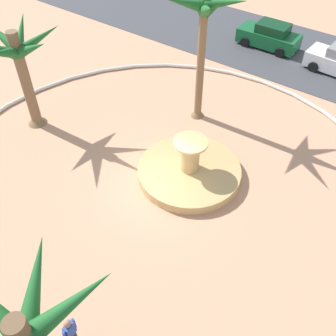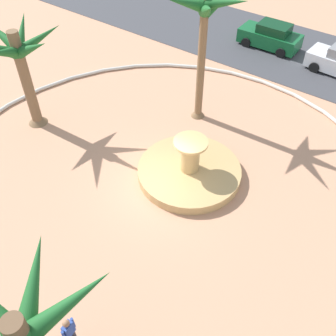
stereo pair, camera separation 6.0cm
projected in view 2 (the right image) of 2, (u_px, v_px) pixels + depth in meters
ground_plane at (159, 188)px, 17.31m from camera, size 80.00×80.00×0.00m
plaza_curb at (159, 186)px, 17.24m from camera, size 20.91×20.91×0.20m
street_asphalt at (294, 53)px, 25.84m from camera, size 48.00×8.00×0.03m
fountain at (189, 171)px, 17.65m from camera, size 4.65×4.65×2.03m
palm_tree_by_curb at (19, 58)px, 18.00m from camera, size 4.43×4.06×5.29m
palm_tree_mid_plaza at (204, 19)px, 17.29m from camera, size 4.13×3.80×6.81m
person_cyclist_helmet at (70, 332)px, 11.83m from camera, size 0.25×0.53×1.69m
parked_car_leftmost at (270, 36)px, 25.89m from camera, size 4.02×1.96×1.67m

